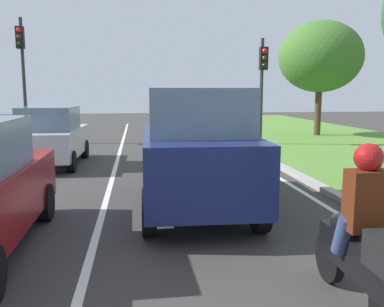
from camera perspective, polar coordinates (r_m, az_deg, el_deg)
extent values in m
plane|color=#383533|center=(12.79, -7.34, -1.48)|extent=(60.00, 60.00, 0.00)
cube|color=silver|center=(12.80, -10.47, -1.53)|extent=(0.12, 32.00, 0.01)
cube|color=silver|center=(13.29, 8.38, -1.11)|extent=(0.12, 32.00, 0.01)
cube|color=#9E9B93|center=(13.43, 10.44, -0.81)|extent=(0.24, 48.00, 0.12)
cube|color=navy|center=(7.87, 0.39, -0.88)|extent=(2.03, 4.55, 1.10)
cube|color=slate|center=(7.62, 0.52, 6.00)|extent=(1.78, 2.75, 0.80)
cylinder|color=black|center=(9.43, -5.94, -2.74)|extent=(0.24, 0.77, 0.76)
cylinder|color=black|center=(9.58, 4.58, -2.53)|extent=(0.24, 0.77, 0.76)
cylinder|color=black|center=(6.45, -5.92, -8.08)|extent=(0.24, 0.77, 0.76)
cylinder|color=black|center=(6.68, 9.38, -7.57)|extent=(0.24, 0.77, 0.76)
cylinder|color=black|center=(7.64, -19.70, -6.37)|extent=(0.23, 0.64, 0.64)
cube|color=#B7BABF|center=(13.19, -18.77, 1.51)|extent=(1.72, 3.74, 0.80)
cube|color=slate|center=(12.88, -19.16, 4.64)|extent=(1.52, 1.93, 0.68)
cylinder|color=black|center=(14.63, -20.53, 0.50)|extent=(0.23, 0.60, 0.60)
cylinder|color=black|center=(14.33, -14.67, 0.61)|extent=(0.23, 0.60, 0.60)
cylinder|color=black|center=(12.23, -23.38, -1.16)|extent=(0.23, 0.60, 0.60)
cylinder|color=black|center=(11.87, -16.41, -1.08)|extent=(0.23, 0.60, 0.60)
cube|color=black|center=(4.57, 22.37, -13.19)|extent=(0.32, 1.41, 0.36)
ellipsoid|color=black|center=(4.79, 20.53, -9.30)|extent=(0.29, 0.51, 0.24)
cylinder|color=black|center=(5.26, 18.50, -13.38)|extent=(0.12, 0.60, 0.60)
cube|color=#4C1E0C|center=(4.35, 23.15, -6.04)|extent=(0.41, 0.27, 0.60)
sphere|color=maroon|center=(4.30, 23.28, -0.51)|extent=(0.28, 0.28, 0.28)
cylinder|color=navy|center=(4.48, 20.17, -10.52)|extent=(0.17, 0.30, 0.45)
cylinder|color=navy|center=(4.64, 24.01, -10.10)|extent=(0.17, 0.30, 0.45)
cylinder|color=#2D2D2D|center=(17.22, 9.57, 8.31)|extent=(0.14, 0.14, 4.34)
cube|color=black|center=(17.08, 9.89, 12.84)|extent=(0.32, 0.24, 0.90)
sphere|color=red|center=(16.98, 10.05, 13.81)|extent=(0.20, 0.20, 0.20)
sphere|color=#382B0C|center=(16.96, 10.02, 12.87)|extent=(0.20, 0.20, 0.20)
sphere|color=black|center=(16.94, 10.00, 11.93)|extent=(0.20, 0.20, 0.20)
cylinder|color=#2D2D2D|center=(19.13, -22.25, 9.21)|extent=(0.14, 0.14, 5.27)
cube|color=black|center=(19.06, -22.72, 14.61)|extent=(0.32, 0.24, 0.90)
sphere|color=red|center=(18.96, -22.88, 15.48)|extent=(0.20, 0.20, 0.20)
sphere|color=#382B0C|center=(18.93, -22.83, 14.64)|extent=(0.20, 0.20, 0.20)
sphere|color=black|center=(18.90, -22.78, 13.80)|extent=(0.20, 0.20, 0.20)
cylinder|color=#4C331E|center=(21.46, 17.04, 5.47)|extent=(0.32, 0.32, 2.37)
ellipsoid|color=#3D6B28|center=(21.50, 17.36, 12.67)|extent=(4.04, 4.04, 3.43)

